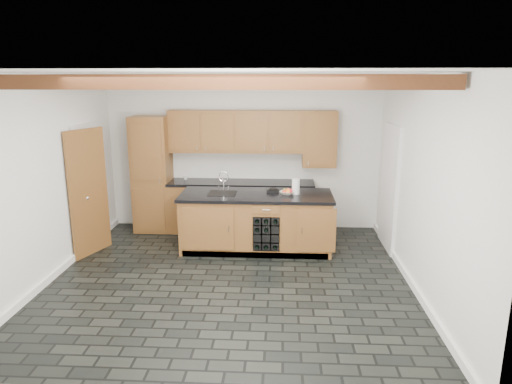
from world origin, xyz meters
The scene contains 10 objects.
ground centered at (0.00, 0.00, 0.00)m, with size 5.00×5.00×0.00m, color black.
room_shell centered at (-0.09, 0.53, 1.53)m, with size 5.01×5.00×5.00m.
back_cabinetry centered at (-0.38, 2.24, 0.98)m, with size 3.65×0.62×2.20m.
island centered at (0.31, 1.28, 0.46)m, with size 2.48×0.96×0.93m.
faucet centered at (-0.25, 1.33, 0.96)m, with size 0.45×0.40×0.34m.
kitchen_scale centered at (0.57, 1.44, 0.96)m, with size 0.21×0.13×0.06m.
fruit_bowl centered at (0.80, 1.29, 0.96)m, with size 0.23×0.23×0.06m, color silver.
fruit_cluster centered at (0.80, 1.29, 0.99)m, with size 0.16×0.17×0.07m.
paper_towel centered at (0.94, 1.33, 1.05)m, with size 0.12×0.12×0.24m, color white.
mug centered at (-1.07, 2.31, 0.97)m, with size 0.09×0.09×0.08m, color white.
Camera 1 is at (0.70, -5.84, 2.72)m, focal length 32.00 mm.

